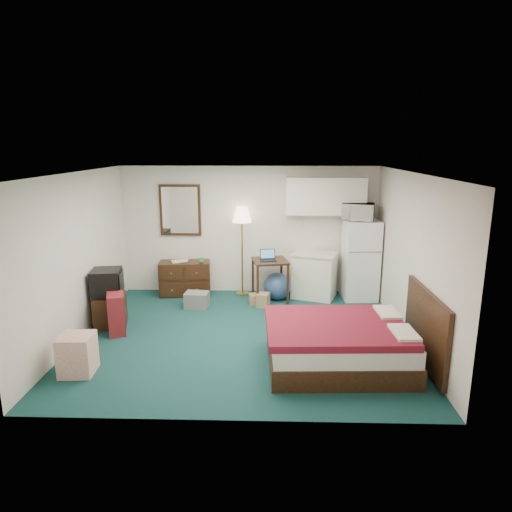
{
  "coord_description": "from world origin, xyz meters",
  "views": [
    {
      "loc": [
        0.4,
        -6.59,
        2.89
      ],
      "look_at": [
        0.18,
        0.52,
        1.15
      ],
      "focal_mm": 32.0,
      "sensor_mm": 36.0,
      "label": 1
    }
  ],
  "objects_px": {
    "bed": "(338,345)",
    "suitcase": "(116,314)",
    "kitchen_counter": "(314,276)",
    "fridge": "(360,260)",
    "dresser": "(185,278)",
    "floor_lamp": "(242,251)",
    "desk": "(270,280)",
    "tv_stand": "(110,310)"
  },
  "relations": [
    {
      "from": "kitchen_counter",
      "to": "fridge",
      "type": "height_order",
      "value": "fridge"
    },
    {
      "from": "dresser",
      "to": "suitcase",
      "type": "relative_size",
      "value": 1.52
    },
    {
      "from": "dresser",
      "to": "tv_stand",
      "type": "bearing_deg",
      "value": -126.71
    },
    {
      "from": "fridge",
      "to": "tv_stand",
      "type": "height_order",
      "value": "fridge"
    },
    {
      "from": "floor_lamp",
      "to": "tv_stand",
      "type": "xyz_separation_m",
      "value": [
        -2.07,
        -1.67,
        -0.62
      ]
    },
    {
      "from": "dresser",
      "to": "bed",
      "type": "bearing_deg",
      "value": -54.55
    },
    {
      "from": "fridge",
      "to": "tv_stand",
      "type": "distance_m",
      "value": 4.61
    },
    {
      "from": "floor_lamp",
      "to": "tv_stand",
      "type": "relative_size",
      "value": 3.18
    },
    {
      "from": "dresser",
      "to": "fridge",
      "type": "height_order",
      "value": "fridge"
    },
    {
      "from": "desk",
      "to": "suitcase",
      "type": "relative_size",
      "value": 1.23
    },
    {
      "from": "dresser",
      "to": "tv_stand",
      "type": "relative_size",
      "value": 1.79
    },
    {
      "from": "floor_lamp",
      "to": "tv_stand",
      "type": "bearing_deg",
      "value": -141.17
    },
    {
      "from": "bed",
      "to": "tv_stand",
      "type": "xyz_separation_m",
      "value": [
        -3.53,
        1.32,
        -0.04
      ]
    },
    {
      "from": "kitchen_counter",
      "to": "fridge",
      "type": "bearing_deg",
      "value": 17.48
    },
    {
      "from": "dresser",
      "to": "fridge",
      "type": "xyz_separation_m",
      "value": [
        3.39,
        -0.1,
        0.43
      ]
    },
    {
      "from": "bed",
      "to": "floor_lamp",
      "type": "bearing_deg",
      "value": 113.61
    },
    {
      "from": "desk",
      "to": "floor_lamp",
      "type": "bearing_deg",
      "value": 135.71
    },
    {
      "from": "kitchen_counter",
      "to": "tv_stand",
      "type": "distance_m",
      "value": 3.8
    },
    {
      "from": "floor_lamp",
      "to": "desk",
      "type": "bearing_deg",
      "value": -33.09
    },
    {
      "from": "dresser",
      "to": "fridge",
      "type": "distance_m",
      "value": 3.42
    },
    {
      "from": "kitchen_counter",
      "to": "bed",
      "type": "bearing_deg",
      "value": -69.36
    },
    {
      "from": "dresser",
      "to": "floor_lamp",
      "type": "height_order",
      "value": "floor_lamp"
    },
    {
      "from": "kitchen_counter",
      "to": "bed",
      "type": "xyz_separation_m",
      "value": [
        0.06,
        -2.85,
        -0.13
      ]
    },
    {
      "from": "floor_lamp",
      "to": "bed",
      "type": "xyz_separation_m",
      "value": [
        1.46,
        -2.99,
        -0.58
      ]
    },
    {
      "from": "bed",
      "to": "suitcase",
      "type": "xyz_separation_m",
      "value": [
        -3.31,
        0.97,
        0.03
      ]
    },
    {
      "from": "bed",
      "to": "kitchen_counter",
      "type": "bearing_deg",
      "value": 88.7
    },
    {
      "from": "fridge",
      "to": "floor_lamp",
      "type": "bearing_deg",
      "value": 172.38
    },
    {
      "from": "fridge",
      "to": "bed",
      "type": "xyz_separation_m",
      "value": [
        -0.8,
        -2.82,
        -0.47
      ]
    },
    {
      "from": "desk",
      "to": "fridge",
      "type": "distance_m",
      "value": 1.77
    },
    {
      "from": "fridge",
      "to": "bed",
      "type": "distance_m",
      "value": 2.96
    },
    {
      "from": "bed",
      "to": "suitcase",
      "type": "relative_size",
      "value": 2.86
    },
    {
      "from": "desk",
      "to": "bed",
      "type": "bearing_deg",
      "value": -81.99
    },
    {
      "from": "fridge",
      "to": "dresser",
      "type": "bearing_deg",
      "value": 174.98
    },
    {
      "from": "fridge",
      "to": "suitcase",
      "type": "relative_size",
      "value": 2.36
    },
    {
      "from": "tv_stand",
      "to": "suitcase",
      "type": "distance_m",
      "value": 0.42
    },
    {
      "from": "suitcase",
      "to": "tv_stand",
      "type": "bearing_deg",
      "value": 103.65
    },
    {
      "from": "floor_lamp",
      "to": "suitcase",
      "type": "relative_size",
      "value": 2.7
    },
    {
      "from": "tv_stand",
      "to": "suitcase",
      "type": "xyz_separation_m",
      "value": [
        0.22,
        -0.35,
        0.07
      ]
    },
    {
      "from": "kitchen_counter",
      "to": "tv_stand",
      "type": "relative_size",
      "value": 1.54
    },
    {
      "from": "desk",
      "to": "tv_stand",
      "type": "bearing_deg",
      "value": -164.56
    },
    {
      "from": "bed",
      "to": "tv_stand",
      "type": "height_order",
      "value": "bed"
    },
    {
      "from": "desk",
      "to": "kitchen_counter",
      "type": "height_order",
      "value": "kitchen_counter"
    }
  ]
}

